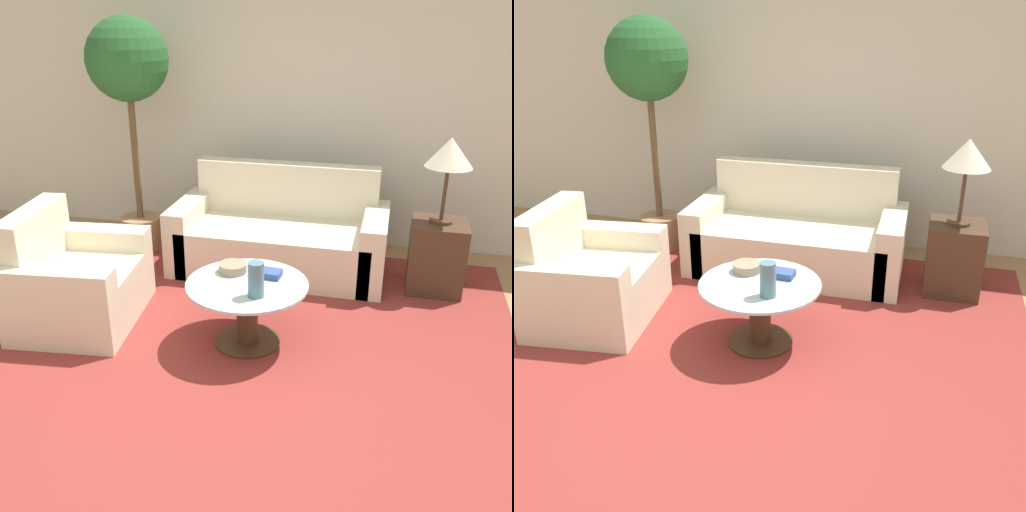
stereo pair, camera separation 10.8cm
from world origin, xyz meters
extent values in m
plane|color=#9E754C|center=(0.00, 0.00, 0.00)|extent=(14.00, 14.00, 0.00)
cube|color=beige|center=(0.00, 2.86, 1.30)|extent=(10.00, 0.06, 2.60)
cube|color=maroon|center=(0.12, 0.76, 0.00)|extent=(3.70, 3.48, 0.01)
cube|color=beige|center=(0.08, 2.00, 0.21)|extent=(1.63, 0.87, 0.42)
cube|color=beige|center=(0.08, 2.35, 0.44)|extent=(1.63, 0.18, 0.88)
cube|color=beige|center=(-0.73, 2.00, 0.29)|extent=(0.20, 0.87, 0.58)
cube|color=beige|center=(0.90, 2.00, 0.29)|extent=(0.20, 0.87, 0.58)
cube|color=beige|center=(-1.15, 0.80, 0.21)|extent=(0.89, 0.87, 0.42)
cube|color=beige|center=(-1.46, 0.76, 0.42)|extent=(0.27, 0.80, 0.85)
cube|color=beige|center=(-1.10, 0.41, 0.29)|extent=(0.82, 0.29, 0.58)
cube|color=beige|center=(-1.19, 1.19, 0.29)|extent=(0.82, 0.29, 0.58)
cylinder|color=#422D1E|center=(0.12, 0.76, 0.01)|extent=(0.46, 0.46, 0.02)
cylinder|color=#422D1E|center=(0.12, 0.76, 0.22)|extent=(0.15, 0.15, 0.44)
cylinder|color=#B2C6C6|center=(0.12, 0.76, 0.45)|extent=(0.83, 0.83, 0.02)
cube|color=#422D1E|center=(1.40, 1.95, 0.29)|extent=(0.43, 0.43, 0.58)
cylinder|color=#422D1E|center=(1.40, 1.95, 0.60)|extent=(0.18, 0.18, 0.02)
cylinder|color=#422D1E|center=(1.40, 1.95, 0.82)|extent=(0.03, 0.03, 0.42)
cone|color=beige|center=(1.40, 1.95, 1.15)|extent=(0.36, 0.36, 0.23)
cylinder|color=#93704C|center=(-1.31, 2.19, 0.16)|extent=(0.39, 0.39, 0.31)
cylinder|color=brown|center=(-1.31, 2.19, 0.93)|extent=(0.06, 0.06, 1.24)
sphere|color=#235628|center=(-1.31, 2.19, 1.75)|extent=(0.72, 0.72, 0.72)
cylinder|color=slate|center=(0.22, 0.60, 0.57)|extent=(0.10, 0.10, 0.23)
cylinder|color=gray|center=(-0.02, 0.91, 0.49)|extent=(0.19, 0.19, 0.06)
cube|color=#334C8C|center=(0.23, 0.90, 0.48)|extent=(0.19, 0.13, 0.05)
camera|label=1|loc=(1.01, -2.54, 2.14)|focal=40.00mm
camera|label=2|loc=(1.11, -2.51, 2.14)|focal=40.00mm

